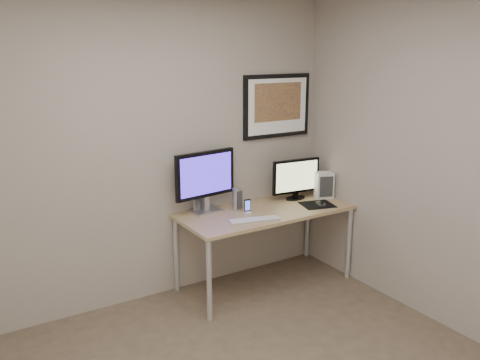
{
  "coord_description": "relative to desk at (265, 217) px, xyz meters",
  "views": [
    {
      "loc": [
        -1.53,
        -2.26,
        2.15
      ],
      "look_at": [
        0.57,
        1.1,
        1.12
      ],
      "focal_mm": 38.0,
      "sensor_mm": 36.0,
      "label": 1
    }
  ],
  "objects": [
    {
      "name": "room",
      "position": [
        -1.0,
        -0.9,
        0.98
      ],
      "size": [
        3.6,
        3.6,
        3.6
      ],
      "color": "white",
      "rests_on": "ground"
    },
    {
      "name": "monitor_large",
      "position": [
        -0.49,
        0.24,
        0.37
      ],
      "size": [
        0.61,
        0.23,
        0.55
      ],
      "rotation": [
        0.0,
        0.0,
        0.13
      ],
      "color": "#B5B5BA",
      "rests_on": "desk"
    },
    {
      "name": "mouse",
      "position": [
        0.52,
        -0.16,
        0.09
      ],
      "size": [
        0.09,
        0.12,
        0.03
      ],
      "primitive_type": "ellipsoid",
      "rotation": [
        0.0,
        0.0,
        -0.37
      ],
      "color": "black",
      "rests_on": "mousepad"
    },
    {
      "name": "speaker_right",
      "position": [
        -0.22,
        0.14,
        0.17
      ],
      "size": [
        0.09,
        0.09,
        0.2
      ],
      "primitive_type": "cylinder",
      "rotation": [
        0.0,
        0.0,
        0.11
      ],
      "color": "#B5B5BA",
      "rests_on": "desk"
    },
    {
      "name": "speaker_left",
      "position": [
        -0.56,
        0.29,
        0.15
      ],
      "size": [
        0.07,
        0.07,
        0.16
      ],
      "primitive_type": "cylinder",
      "rotation": [
        0.0,
        0.0,
        -0.02
      ],
      "color": "#B5B5BA",
      "rests_on": "desk"
    },
    {
      "name": "monitor_tv",
      "position": [
        0.44,
        0.13,
        0.28
      ],
      "size": [
        0.51,
        0.14,
        0.4
      ],
      "rotation": [
        0.0,
        0.0,
        -0.1
      ],
      "color": "black",
      "rests_on": "desk"
    },
    {
      "name": "desk",
      "position": [
        0.0,
        0.0,
        0.0
      ],
      "size": [
        1.6,
        0.7,
        0.73
      ],
      "color": "#926B47",
      "rests_on": "floor"
    },
    {
      "name": "mousepad",
      "position": [
        0.5,
        -0.13,
        0.07
      ],
      "size": [
        0.35,
        0.33,
        0.0
      ],
      "primitive_type": "cube",
      "rotation": [
        0.0,
        0.0,
        -0.26
      ],
      "color": "black",
      "rests_on": "desk"
    },
    {
      "name": "keyboard",
      "position": [
        -0.25,
        -0.19,
        0.07
      ],
      "size": [
        0.46,
        0.22,
        0.02
      ],
      "primitive_type": "cube",
      "rotation": [
        0.0,
        0.0,
        -0.25
      ],
      "color": "#BAB9BE",
      "rests_on": "desk"
    },
    {
      "name": "fan_unit",
      "position": [
        0.71,
        0.02,
        0.19
      ],
      "size": [
        0.2,
        0.17,
        0.26
      ],
      "primitive_type": "cube",
      "rotation": [
        0.0,
        0.0,
        -0.34
      ],
      "color": "silver",
      "rests_on": "desk"
    },
    {
      "name": "framed_art",
      "position": [
        0.35,
        0.33,
        0.96
      ],
      "size": [
        0.75,
        0.04,
        0.6
      ],
      "color": "black",
      "rests_on": "room"
    },
    {
      "name": "phone_dock",
      "position": [
        -0.19,
        0.01,
        0.13
      ],
      "size": [
        0.07,
        0.07,
        0.13
      ],
      "primitive_type": "cube",
      "rotation": [
        0.0,
        0.0,
        -0.17
      ],
      "color": "black",
      "rests_on": "desk"
    }
  ]
}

